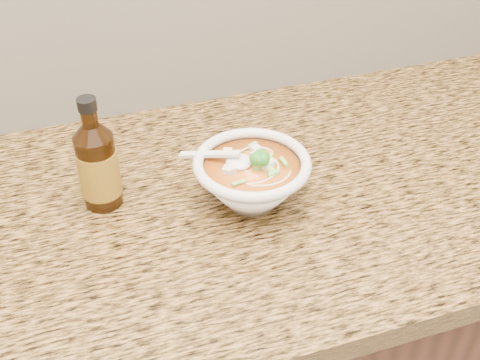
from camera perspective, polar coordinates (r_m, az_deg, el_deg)
name	(u,v)px	position (r m, az deg, el deg)	size (l,w,h in m)	color
counter_slab	(191,209)	(1.01, -4.64, -2.80)	(4.00, 0.68, 0.04)	#9D6F39
soup_bowl	(252,180)	(0.97, 1.11, 0.02)	(0.20, 0.19, 0.11)	silver
hot_sauce_bottle	(98,166)	(0.97, -13.31, 1.31)	(0.08, 0.08, 0.20)	#341B07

